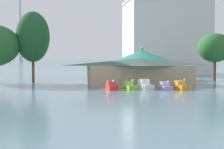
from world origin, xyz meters
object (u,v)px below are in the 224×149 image
at_px(green_roof_pavilion, 142,62).
at_px(pedal_boat_lime, 129,86).
at_px(pedal_boat_red, 112,86).
at_px(pedal_boat_orange, 180,86).
at_px(background_building_block, 165,37).
at_px(shoreline_tree_right, 215,48).
at_px(shoreline_tree_mid, 33,37).
at_px(pedal_boat_lavender, 165,86).
at_px(distant_broadcast_tower, 20,6).
at_px(boathouse, 139,71).
at_px(pedal_boat_white, 145,85).

bearing_deg(green_roof_pavilion, pedal_boat_lime, -107.98).
relative_size(pedal_boat_red, pedal_boat_orange, 0.82).
bearing_deg(pedal_boat_lime, background_building_block, 140.39).
relative_size(pedal_boat_red, background_building_block, 0.11).
relative_size(pedal_boat_lime, shoreline_tree_right, 0.33).
xyz_separation_m(pedal_boat_lime, shoreline_tree_mid, (-15.63, 15.08, 8.26)).
xyz_separation_m(pedal_boat_lavender, background_building_block, (14.44, 48.71, 10.40)).
relative_size(pedal_boat_lavender, shoreline_tree_right, 0.26).
bearing_deg(distant_broadcast_tower, green_roof_pavilion, -78.83).
distance_m(pedal_boat_lavender, pedal_boat_orange, 2.13).
bearing_deg(shoreline_tree_right, shoreline_tree_mid, -179.09).
relative_size(boathouse, distant_broadcast_tower, 0.12).
height_order(shoreline_tree_right, background_building_block, background_building_block).
relative_size(pedal_boat_red, pedal_boat_lavender, 1.01).
xyz_separation_m(pedal_boat_red, distant_broadcast_tower, (-52.69, 339.86, 60.27)).
xyz_separation_m(pedal_boat_lime, green_roof_pavilion, (7.08, 21.83, 3.30)).
bearing_deg(pedal_boat_lavender, distant_broadcast_tower, -177.44).
bearing_deg(pedal_boat_lavender, pedal_boat_white, -110.05).
bearing_deg(pedal_boat_lavender, pedal_boat_red, -103.42).
xyz_separation_m(shoreline_tree_mid, distant_broadcast_tower, (-39.89, 323.88, 52.10)).
bearing_deg(pedal_boat_white, pedal_boat_red, -108.89).
xyz_separation_m(pedal_boat_white, pedal_boat_lavender, (3.04, -0.67, -0.14)).
xyz_separation_m(pedal_boat_white, distant_broadcast_tower, (-57.77, 340.02, 60.23)).
bearing_deg(pedal_boat_white, pedal_boat_lavender, 60.43).
xyz_separation_m(pedal_boat_red, pedal_boat_orange, (10.22, -1.12, -0.02)).
height_order(boathouse, shoreline_tree_right, shoreline_tree_right).
bearing_deg(pedal_boat_white, distant_broadcast_tower, 172.56).
height_order(pedal_boat_red, pedal_boat_white, pedal_boat_white).
height_order(pedal_boat_lavender, distant_broadcast_tower, distant_broadcast_tower).
bearing_deg(pedal_boat_red, shoreline_tree_mid, -149.37).
height_order(pedal_boat_lime, pedal_boat_orange, pedal_boat_orange).
bearing_deg(distant_broadcast_tower, pedal_boat_white, -80.36).
bearing_deg(shoreline_tree_right, green_roof_pavilion, 156.06).
distance_m(pedal_boat_orange, shoreline_tree_mid, 29.83).
height_order(pedal_boat_white, background_building_block, background_building_block).
distance_m(pedal_boat_lavender, shoreline_tree_right, 24.26).
height_order(pedal_boat_lime, boathouse, boathouse).
relative_size(green_roof_pavilion, background_building_block, 0.63).
height_order(pedal_boat_white, green_roof_pavilion, green_roof_pavilion).
bearing_deg(distant_broadcast_tower, shoreline_tree_right, -76.69).
bearing_deg(shoreline_tree_right, distant_broadcast_tower, 103.31).
relative_size(shoreline_tree_right, distant_broadcast_tower, 0.06).
bearing_deg(pedal_boat_orange, pedal_boat_white, -119.55).
bearing_deg(green_roof_pavilion, pedal_boat_red, -113.55).
xyz_separation_m(pedal_boat_lime, distant_broadcast_tower, (-55.51, 338.97, 60.37)).
relative_size(pedal_boat_lime, background_building_block, 0.14).
bearing_deg(pedal_boat_lavender, pedal_boat_lime, -115.65).
bearing_deg(pedal_boat_red, pedal_boat_lime, 99.55).
relative_size(pedal_boat_orange, boathouse, 0.16).
bearing_deg(pedal_boat_lime, distant_broadcast_tower, 172.47).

